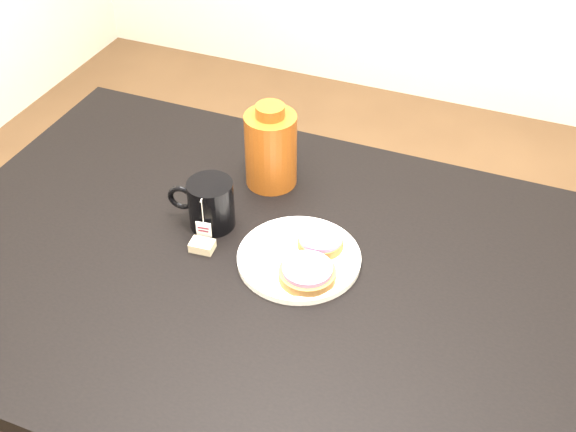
{
  "coord_description": "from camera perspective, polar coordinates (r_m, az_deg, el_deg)",
  "views": [
    {
      "loc": [
        0.36,
        -0.88,
        1.67
      ],
      "look_at": [
        -0.03,
        0.08,
        0.81
      ],
      "focal_mm": 45.0,
      "sensor_mm": 36.0,
      "label": 1
    }
  ],
  "objects": [
    {
      "name": "plate",
      "position": [
        1.34,
        0.88,
        -3.28
      ],
      "size": [
        0.23,
        0.23,
        0.02
      ],
      "color": "white",
      "rests_on": "table"
    },
    {
      "name": "bagel_package",
      "position": [
        1.49,
        -1.37,
        5.38
      ],
      "size": [
        0.13,
        0.13,
        0.19
      ],
      "rotation": [
        0.0,
        0.0,
        -0.3
      ],
      "color": "#642B0D",
      "rests_on": "table"
    },
    {
      "name": "bagel_front",
      "position": [
        1.29,
        1.54,
        -4.5
      ],
      "size": [
        0.14,
        0.14,
        0.03
      ],
      "color": "brown",
      "rests_on": "plate"
    },
    {
      "name": "mug",
      "position": [
        1.4,
        -6.19,
        0.97
      ],
      "size": [
        0.14,
        0.1,
        0.1
      ],
      "rotation": [
        0.0,
        0.0,
        0.15
      ],
      "color": "black",
      "rests_on": "table"
    },
    {
      "name": "teabag_pouch",
      "position": [
        1.37,
        -6.79,
        -2.35
      ],
      "size": [
        0.05,
        0.04,
        0.02
      ],
      "primitive_type": "cube",
      "rotation": [
        0.0,
        0.0,
        0.09
      ],
      "color": "#C6B793",
      "rests_on": "table"
    },
    {
      "name": "table",
      "position": [
        1.38,
        -0.2,
        -6.95
      ],
      "size": [
        1.4,
        0.9,
        0.75
      ],
      "color": "black",
      "rests_on": "ground_plane"
    },
    {
      "name": "bagel_back",
      "position": [
        1.35,
        2.59,
        -1.95
      ],
      "size": [
        0.11,
        0.11,
        0.03
      ],
      "color": "brown",
      "rests_on": "plate"
    }
  ]
}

